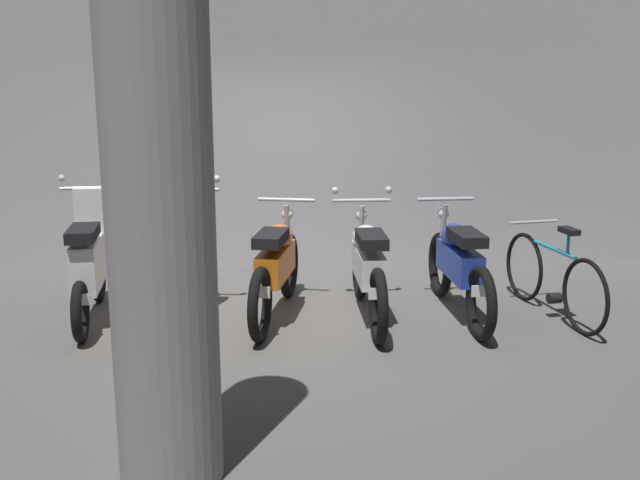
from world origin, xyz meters
TOP-DOWN VIEW (x-y plane):
  - ground_plane at (0.00, 0.00)m, footprint 80.00×80.00m
  - back_wall at (0.00, 2.33)m, footprint 16.00×0.30m
  - motorbike_slot_0 at (-1.71, 0.30)m, footprint 0.59×1.68m
  - motorbike_slot_1 at (-0.85, 0.19)m, footprint 0.59×1.68m
  - motorbike_slot_2 at (0.00, 0.31)m, footprint 0.60×1.93m
  - motorbike_slot_3 at (0.85, 0.24)m, footprint 0.59×1.95m
  - motorbike_slot_4 at (1.70, 0.28)m, footprint 0.56×1.95m
  - bicycle at (2.57, 0.21)m, footprint 0.53×1.70m
  - support_pillar at (-0.54, -2.51)m, footprint 0.58×0.58m

SIDE VIEW (x-z plane):
  - ground_plane at x=0.00m, z-range 0.00..0.00m
  - bicycle at x=2.57m, z-range -0.08..0.80m
  - motorbike_slot_2 at x=0.00m, z-range -0.03..1.01m
  - motorbike_slot_4 at x=1.70m, z-range -0.03..1.01m
  - motorbike_slot_3 at x=0.85m, z-range -0.08..1.07m
  - motorbike_slot_0 at x=-1.71m, z-range -0.12..1.17m
  - motorbike_slot_1 at x=-0.85m, z-range -0.12..1.17m
  - back_wall at x=0.00m, z-range 0.00..3.27m
  - support_pillar at x=-0.54m, z-range 0.00..3.27m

